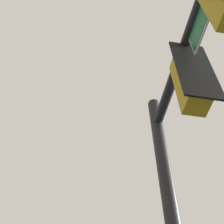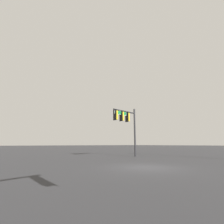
{
  "view_description": "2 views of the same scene",
  "coord_description": "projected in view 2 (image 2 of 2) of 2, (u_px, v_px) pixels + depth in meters",
  "views": [
    {
      "loc": [
        -3.23,
        -8.98,
        1.5
      ],
      "look_at": [
        -5.87,
        -8.94,
        4.64
      ],
      "focal_mm": 50.0,
      "sensor_mm": 36.0,
      "label": 1
    },
    {
      "loc": [
        9.51,
        8.63,
        1.6
      ],
      "look_at": [
        -3.04,
        -7.86,
        5.42
      ],
      "focal_mm": 28.0,
      "sensor_mm": 36.0,
      "label": 2
    }
  ],
  "objects": [
    {
      "name": "signal_pole_near",
      "position": [
        127.0,
        121.0,
        22.3
      ],
      "size": [
        4.21,
        0.98,
        6.31
      ],
      "color": "black",
      "rests_on": "ground_plane"
    },
    {
      "name": "ground_plane",
      "position": [
        146.0,
        167.0,
        12.13
      ],
      "size": [
        400.0,
        400.0,
        0.0
      ],
      "primitive_type": "plane",
      "color": "#2D2D30"
    }
  ]
}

